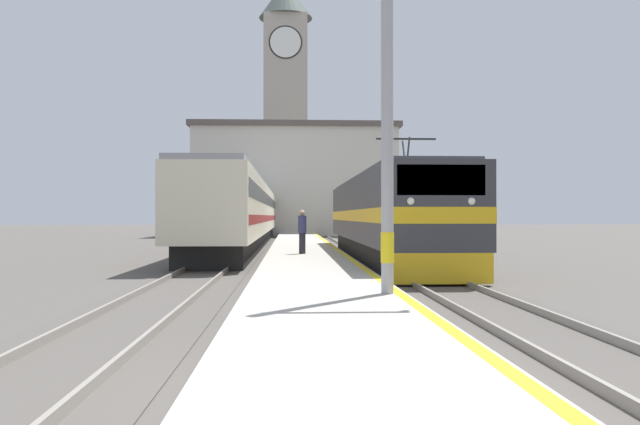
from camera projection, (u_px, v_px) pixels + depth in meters
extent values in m
plane|color=#514C47|center=(302.00, 248.00, 36.34)|extent=(200.00, 200.00, 0.00)
cube|color=#ADA89E|center=(303.00, 250.00, 31.35)|extent=(3.23, 140.00, 0.34)
cube|color=yellow|center=(332.00, 246.00, 31.42)|extent=(0.20, 140.00, 0.00)
cube|color=#514C47|center=(367.00, 253.00, 31.51)|extent=(2.83, 140.00, 0.02)
cube|color=gray|center=(353.00, 251.00, 31.47)|extent=(0.07, 140.00, 0.14)
cube|color=gray|center=(382.00, 251.00, 31.54)|extent=(0.07, 140.00, 0.14)
cube|color=#514C47|center=(234.00, 253.00, 31.18)|extent=(2.83, 140.00, 0.02)
cube|color=gray|center=(220.00, 251.00, 31.15)|extent=(0.07, 140.00, 0.14)
cube|color=gray|center=(248.00, 251.00, 31.22)|extent=(0.07, 140.00, 0.14)
cube|color=black|center=(384.00, 250.00, 25.92)|extent=(2.46, 18.06, 0.90)
cube|color=#333338|center=(384.00, 210.00, 25.93)|extent=(2.90, 19.63, 2.45)
cube|color=gold|center=(384.00, 216.00, 25.93)|extent=(2.92, 19.65, 0.44)
cube|color=gold|center=(440.00, 268.00, 16.27)|extent=(2.76, 0.30, 0.81)
cube|color=black|center=(441.00, 180.00, 16.19)|extent=(2.32, 0.12, 0.80)
sphere|color=white|center=(411.00, 201.00, 16.11)|extent=(0.20, 0.20, 0.20)
sphere|color=white|center=(471.00, 201.00, 16.18)|extent=(0.20, 0.20, 0.20)
cube|color=#4C4C51|center=(384.00, 179.00, 25.94)|extent=(2.61, 18.65, 0.12)
cylinder|color=#333333|center=(408.00, 153.00, 20.69)|extent=(0.06, 0.63, 1.03)
cylinder|color=#333333|center=(404.00, 155.00, 21.39)|extent=(0.06, 0.63, 1.03)
cube|color=#262626|center=(406.00, 139.00, 21.04)|extent=(2.03, 0.08, 0.06)
cube|color=black|center=(253.00, 235.00, 46.80)|extent=(2.46, 52.10, 0.90)
cube|color=beige|center=(253.00, 210.00, 46.81)|extent=(2.90, 54.28, 2.76)
cube|color=black|center=(253.00, 203.00, 46.81)|extent=(2.92, 53.19, 0.64)
cube|color=maroon|center=(253.00, 218.00, 46.81)|extent=(2.92, 53.19, 0.36)
cube|color=gray|center=(253.00, 191.00, 46.82)|extent=(2.67, 54.28, 0.20)
cylinder|color=#9E9EA3|center=(387.00, 98.00, 12.19)|extent=(0.24, 0.24, 7.63)
cylinder|color=yellow|center=(387.00, 247.00, 12.17)|extent=(0.26, 0.26, 0.60)
cylinder|color=#23232D|center=(302.00, 243.00, 25.05)|extent=(0.26, 0.26, 0.83)
cylinder|color=navy|center=(302.00, 224.00, 25.05)|extent=(0.34, 0.34, 0.70)
sphere|color=tan|center=(302.00, 213.00, 25.05)|extent=(0.23, 0.23, 0.23)
cube|color=#ADA393|center=(286.00, 125.00, 70.70)|extent=(4.83, 4.83, 24.33)
cylinder|color=black|center=(286.00, 42.00, 68.32)|extent=(3.68, 0.06, 3.68)
cylinder|color=white|center=(286.00, 42.00, 68.29)|extent=(3.38, 0.10, 3.38)
cube|color=beige|center=(295.00, 184.00, 59.54)|extent=(18.72, 7.70, 9.95)
cube|color=#564C47|center=(295.00, 129.00, 59.57)|extent=(19.32, 8.30, 0.50)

